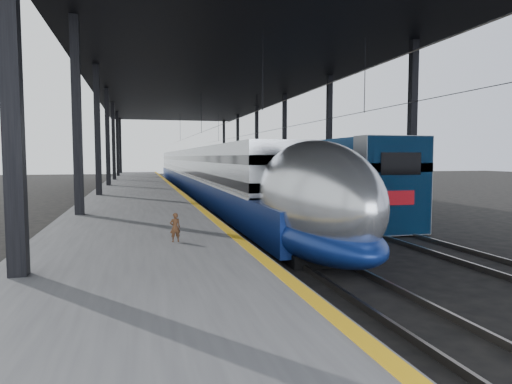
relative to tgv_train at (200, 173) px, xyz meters
name	(u,v)px	position (x,y,z in m)	size (l,w,h in m)	color
ground	(245,256)	(-2.00, -26.48, -1.89)	(160.00, 160.00, 0.00)	black
platform	(137,196)	(-5.50, -6.48, -1.39)	(6.00, 80.00, 1.00)	#4C4C4F
yellow_strip	(175,188)	(-2.70, -6.48, -0.88)	(0.30, 80.00, 0.01)	gold
rails	(242,199)	(2.50, -6.48, -1.81)	(6.52, 80.00, 0.16)	slate
canopy	(209,81)	(-0.10, -6.48, 7.23)	(18.00, 75.00, 9.47)	black
tgv_train	(200,173)	(0.00, 0.00, 0.00)	(2.82, 65.20, 4.04)	#B6B9BE
second_train	(246,169)	(5.00, 2.63, 0.27)	(3.08, 56.05, 4.25)	navy
child	(175,227)	(-4.49, -28.61, -0.48)	(0.30, 0.19, 0.81)	#4F2F1A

